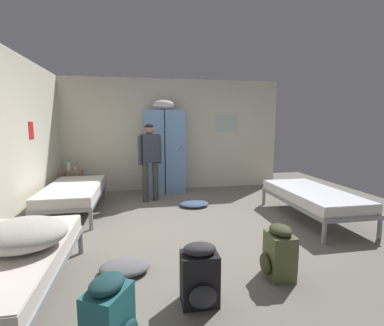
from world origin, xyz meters
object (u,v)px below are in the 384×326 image
at_px(water_bottle, 68,166).
at_px(clothes_pile_denim, 194,204).
at_px(bed_right, 312,196).
at_px(person_traveler, 150,155).
at_px(locker_bank, 164,150).
at_px(bedding_heap, 23,234).
at_px(lotion_bottle, 75,168).
at_px(backpack_teal, 110,317).
at_px(bed_left_front, 7,263).
at_px(backpack_olive, 279,253).
at_px(backpack_black, 200,276).
at_px(shelf_unit, 73,181).
at_px(clothes_pile_grey, 125,267).
at_px(bed_left_rear, 74,191).

bearing_deg(water_bottle, clothes_pile_denim, -25.49).
distance_m(bed_right, person_traveler, 3.06).
xyz_separation_m(locker_bank, water_bottle, (-2.03, -0.07, -0.30)).
distance_m(bedding_heap, clothes_pile_denim, 3.33).
relative_size(lotion_bottle, backpack_teal, 0.25).
height_order(lotion_bottle, clothes_pile_denim, lotion_bottle).
xyz_separation_m(bed_left_front, backpack_olive, (2.52, -0.01, -0.12)).
relative_size(bed_left_front, bedding_heap, 2.62).
xyz_separation_m(locker_bank, lotion_bottle, (-1.88, -0.13, -0.34)).
distance_m(bed_left_front, backpack_olive, 2.52).
xyz_separation_m(person_traveler, backpack_black, (0.27, -3.44, -0.68)).
bearing_deg(water_bottle, bed_left_front, -85.04).
distance_m(bed_left_front, lotion_bottle, 3.75).
relative_size(bed_left_front, lotion_bottle, 13.83).
distance_m(backpack_teal, clothes_pile_denim, 3.55).
bearing_deg(locker_bank, clothes_pile_denim, -70.29).
distance_m(bed_right, backpack_teal, 3.75).
xyz_separation_m(shelf_unit, bedding_heap, (0.39, -3.75, 0.27)).
distance_m(person_traveler, clothes_pile_grey, 2.94).
bearing_deg(bedding_heap, water_bottle, 97.05).
distance_m(water_bottle, backpack_teal, 4.69).
bearing_deg(clothes_pile_denim, backpack_olive, -82.08).
bearing_deg(clothes_pile_denim, lotion_bottle, 154.28).
bearing_deg(lotion_bottle, backpack_black, -65.84).
xyz_separation_m(bed_right, backpack_olive, (-1.39, -1.55, -0.12)).
bearing_deg(locker_bank, bed_left_rear, -143.83).
height_order(locker_bank, lotion_bottle, locker_bank).
relative_size(backpack_black, clothes_pile_grey, 1.04).
relative_size(bedding_heap, clothes_pile_grey, 1.37).
relative_size(person_traveler, backpack_black, 2.82).
height_order(bedding_heap, water_bottle, water_bottle).
height_order(bed_left_front, bed_left_rear, same).
height_order(shelf_unit, bed_left_rear, shelf_unit).
height_order(backpack_teal, clothes_pile_denim, backpack_teal).
bearing_deg(person_traveler, clothes_pile_grey, -98.12).
height_order(bed_left_front, bedding_heap, bedding_heap).
distance_m(person_traveler, backpack_teal, 3.93).
bearing_deg(locker_bank, shelf_unit, -177.22).
bearing_deg(bedding_heap, backpack_teal, -43.38).
relative_size(bed_right, backpack_teal, 3.45).
bearing_deg(lotion_bottle, water_bottle, 158.20).
xyz_separation_m(bed_left_rear, bedding_heap, (0.14, -2.60, 0.24)).
height_order(shelf_unit, backpack_teal, shelf_unit).
xyz_separation_m(shelf_unit, clothes_pile_grey, (1.21, -3.42, -0.29)).
bearing_deg(backpack_olive, bed_left_rear, 133.66).
bearing_deg(bedding_heap, bed_right, 21.80).
distance_m(bed_left_front, person_traveler, 3.47).
bearing_deg(clothes_pile_grey, bed_right, 21.81).
bearing_deg(locker_bank, lotion_bottle, -175.91).
bearing_deg(person_traveler, backpack_teal, -96.60).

